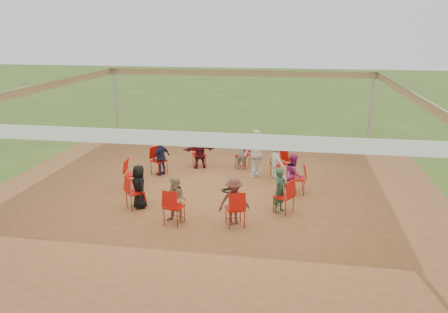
% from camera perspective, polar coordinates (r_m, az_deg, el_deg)
% --- Properties ---
extents(ground, '(80.00, 80.00, 0.00)m').
position_cam_1_polar(ground, '(12.73, -1.31, -4.55)').
color(ground, '#3B581B').
rests_on(ground, ground).
extents(dirt_patch, '(13.00, 13.00, 0.00)m').
position_cam_1_polar(dirt_patch, '(12.73, -1.31, -4.52)').
color(dirt_patch, brown).
rests_on(dirt_patch, ground).
extents(tent, '(10.33, 10.33, 3.00)m').
position_cam_1_polar(tent, '(12.08, -1.38, 6.00)').
color(tent, '#B2B2B7').
rests_on(tent, ground).
extents(chair_0, '(0.47, 0.46, 0.90)m').
position_cam_1_polar(chair_0, '(12.57, 9.55, -2.88)').
color(chair_0, '#B10D04').
rests_on(chair_0, ground).
extents(chair_1, '(0.61, 0.61, 0.90)m').
position_cam_1_polar(chair_1, '(13.86, 7.21, -0.93)').
color(chair_1, '#B10D04').
rests_on(chair_1, ground).
extents(chair_2, '(0.51, 0.52, 0.90)m').
position_cam_1_polar(chair_2, '(14.68, 2.43, 0.19)').
color(chair_2, '#B10D04').
rests_on(chair_2, ground).
extents(chair_3, '(0.56, 0.57, 0.90)m').
position_cam_1_polar(chair_3, '(14.80, -3.27, 0.31)').
color(chair_3, '#B10D04').
rests_on(chair_3, ground).
extents(chair_4, '(0.59, 0.59, 0.90)m').
position_cam_1_polar(chair_4, '(14.20, -8.50, -0.56)').
color(chair_4, '#B10D04').
rests_on(chair_4, ground).
extents(chair_5, '(0.47, 0.46, 0.90)m').
position_cam_1_polar(chair_5, '(13.02, -11.80, -2.31)').
color(chair_5, '#B10D04').
rests_on(chair_5, ground).
extents(chair_6, '(0.61, 0.61, 0.90)m').
position_cam_1_polar(chair_6, '(11.64, -11.53, -4.60)').
color(chair_6, '#B10D04').
rests_on(chair_6, ground).
extents(chair_7, '(0.51, 0.52, 0.90)m').
position_cam_1_polar(chair_7, '(10.59, -6.55, -6.53)').
color(chair_7, '#B10D04').
rests_on(chair_7, ground).
extents(chair_8, '(0.56, 0.57, 0.90)m').
position_cam_1_polar(chair_8, '(10.42, 1.47, -6.82)').
color(chair_8, '#B10D04').
rests_on(chair_8, ground).
extents(chair_9, '(0.59, 0.59, 0.90)m').
position_cam_1_polar(chair_9, '(11.23, 7.81, -5.21)').
color(chair_9, '#B10D04').
rests_on(chair_9, ground).
extents(person_seated_0, '(0.37, 0.59, 1.16)m').
position_cam_1_polar(person_seated_0, '(12.52, 9.03, -2.28)').
color(person_seated_0, '#891F56').
rests_on(person_seated_0, ground).
extents(person_seated_1, '(0.77, 0.81, 1.16)m').
position_cam_1_polar(person_seated_1, '(13.75, 6.84, -0.46)').
color(person_seated_1, beige).
rests_on(person_seated_1, ground).
extents(person_seated_2, '(0.48, 0.37, 1.16)m').
position_cam_1_polar(person_seated_2, '(14.53, 2.27, 0.58)').
color(person_seated_2, slate).
rests_on(person_seated_2, ground).
extents(person_seated_3, '(1.15, 0.79, 1.16)m').
position_cam_1_polar(person_seated_3, '(14.65, -3.19, 0.70)').
color(person_seated_3, '#450F1C').
rests_on(person_seated_3, ground).
extents(person_seated_4, '(0.65, 0.76, 1.16)m').
position_cam_1_polar(person_seated_4, '(14.07, -8.20, -0.12)').
color(person_seated_4, '#1A1C3A').
rests_on(person_seated_4, ground).
extents(person_seated_5, '(0.61, 0.64, 1.16)m').
position_cam_1_polar(person_seated_5, '(11.63, -11.01, -3.86)').
color(person_seated_5, black).
rests_on(person_seated_5, ground).
extents(person_seated_6, '(0.62, 0.45, 1.16)m').
position_cam_1_polar(person_seated_6, '(10.63, -6.26, -5.62)').
color(person_seated_6, tan).
rests_on(person_seated_6, ground).
extents(person_seated_7, '(0.84, 0.63, 1.16)m').
position_cam_1_polar(person_seated_7, '(10.47, 1.31, -5.88)').
color(person_seated_7, '#562A25').
rests_on(person_seated_7, ground).
extents(person_seated_8, '(0.46, 0.51, 1.16)m').
position_cam_1_polar(person_seated_8, '(11.24, 7.32, -4.42)').
color(person_seated_8, '#244832').
rests_on(person_seated_8, ground).
extents(standing_person, '(1.00, 0.91, 1.54)m').
position_cam_1_polar(standing_person, '(13.70, 4.31, 0.39)').
color(standing_person, white).
rests_on(standing_person, ground).
extents(cable_coil, '(0.35, 0.35, 0.03)m').
position_cam_1_polar(cable_coil, '(12.71, 0.42, -4.48)').
color(cable_coil, black).
rests_on(cable_coil, ground).
extents(laptop, '(0.26, 0.32, 0.21)m').
position_cam_1_polar(laptop, '(12.51, 8.27, -2.41)').
color(laptop, '#B7B7BC').
rests_on(laptop, ground).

